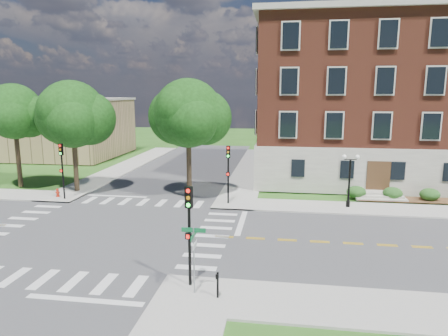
# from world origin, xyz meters

# --- Properties ---
(ground) EXTENTS (160.00, 160.00, 0.00)m
(ground) POSITION_xyz_m (0.00, 0.00, 0.00)
(ground) COLOR #2A5718
(ground) RESTS_ON ground
(road_ew) EXTENTS (90.00, 12.00, 0.01)m
(road_ew) POSITION_xyz_m (0.00, 0.00, 0.01)
(road_ew) COLOR #3D3D3F
(road_ew) RESTS_ON ground
(road_ns) EXTENTS (12.00, 90.00, 0.01)m
(road_ns) POSITION_xyz_m (0.00, 0.00, 0.01)
(road_ns) COLOR #3D3D3F
(road_ns) RESTS_ON ground
(sidewalk_ne) EXTENTS (34.00, 34.00, 0.12)m
(sidewalk_ne) POSITION_xyz_m (15.38, 15.38, 0.06)
(sidewalk_ne) COLOR #9E9B93
(sidewalk_ne) RESTS_ON ground
(sidewalk_nw) EXTENTS (34.00, 34.00, 0.12)m
(sidewalk_nw) POSITION_xyz_m (-15.38, 15.38, 0.06)
(sidewalk_nw) COLOR #9E9B93
(sidewalk_nw) RESTS_ON ground
(crosswalk_east) EXTENTS (2.20, 10.20, 0.02)m
(crosswalk_east) POSITION_xyz_m (7.20, 0.00, 0.00)
(crosswalk_east) COLOR silver
(crosswalk_east) RESTS_ON ground
(stop_bar_east) EXTENTS (0.40, 5.50, 0.00)m
(stop_bar_east) POSITION_xyz_m (8.80, 3.00, 0.00)
(stop_bar_east) COLOR silver
(stop_bar_east) RESTS_ON ground
(main_building) EXTENTS (30.60, 22.40, 16.50)m
(main_building) POSITION_xyz_m (24.00, 21.99, 8.34)
(main_building) COLOR #9B9489
(main_building) RESTS_ON ground
(secondary_building) EXTENTS (20.40, 15.40, 8.30)m
(secondary_building) POSITION_xyz_m (-22.00, 30.00, 4.28)
(secondary_building) COLOR #977E53
(secondary_building) RESTS_ON ground
(tree_b) EXTENTS (5.25, 5.25, 9.90)m
(tree_b) POSITION_xyz_m (-13.68, 10.62, 7.36)
(tree_b) COLOR #2E2517
(tree_b) RESTS_ON ground
(tree_c) EXTENTS (6.11, 6.11, 10.15)m
(tree_c) POSITION_xyz_m (-7.40, 9.91, 7.20)
(tree_c) COLOR #2E2517
(tree_c) RESTS_ON ground
(tree_d) EXTENTS (5.95, 5.95, 10.25)m
(tree_d) POSITION_xyz_m (3.46, 9.63, 7.37)
(tree_d) COLOR #2E2517
(tree_d) RESTS_ON ground
(traffic_signal_se) EXTENTS (0.37, 0.44, 4.80)m
(traffic_signal_se) POSITION_xyz_m (7.38, -6.92, 3.19)
(traffic_signal_se) COLOR black
(traffic_signal_se) RESTS_ON ground
(traffic_signal_ne) EXTENTS (0.34, 0.38, 4.80)m
(traffic_signal_ne) POSITION_xyz_m (7.22, 7.57, 3.19)
(traffic_signal_ne) COLOR black
(traffic_signal_ne) RESTS_ON ground
(traffic_signal_nw) EXTENTS (0.36, 0.41, 4.80)m
(traffic_signal_nw) POSITION_xyz_m (-6.96, 6.91, 3.19)
(traffic_signal_nw) COLOR black
(traffic_signal_nw) RESTS_ON ground
(twin_lamp_west) EXTENTS (1.36, 0.36, 4.23)m
(twin_lamp_west) POSITION_xyz_m (16.88, 7.93, 2.52)
(twin_lamp_west) COLOR black
(twin_lamp_west) RESTS_ON ground
(street_sign_pole) EXTENTS (1.10, 1.10, 3.10)m
(street_sign_pole) POSITION_xyz_m (7.75, -7.62, 2.31)
(street_sign_pole) COLOR gray
(street_sign_pole) RESTS_ON ground
(push_button_post) EXTENTS (0.14, 0.21, 1.20)m
(push_button_post) POSITION_xyz_m (8.86, -7.92, 0.80)
(push_button_post) COLOR black
(push_button_post) RESTS_ON ground
(fire_hydrant) EXTENTS (0.35, 0.35, 0.75)m
(fire_hydrant) POSITION_xyz_m (-7.93, 7.49, 0.46)
(fire_hydrant) COLOR #B6210E
(fire_hydrant) RESTS_ON ground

